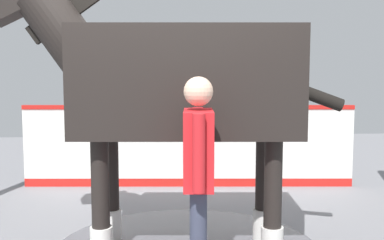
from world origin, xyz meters
TOP-DOWN VIEW (x-y plane):
  - barrier_wall at (0.36, 2.52)m, footprint 4.82×0.44m
  - horse at (0.07, 0.08)m, footprint 3.35×1.12m
  - handler at (0.21, -0.76)m, footprint 0.26×0.67m

SIDE VIEW (x-z plane):
  - barrier_wall at x=0.36m, z-range -0.04..1.16m
  - handler at x=0.21m, z-range 0.12..1.78m
  - horse at x=0.07m, z-range 0.24..2.89m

